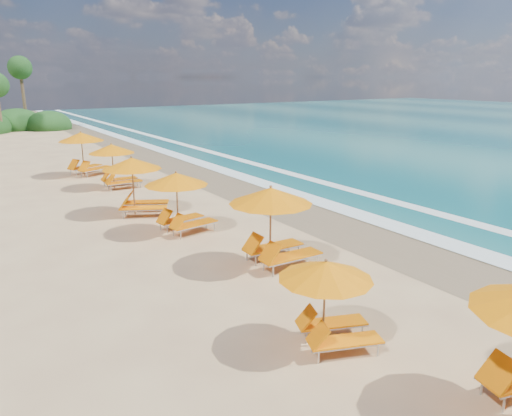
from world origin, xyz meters
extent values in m
plane|color=tan|center=(0.00, 0.00, 0.00)|extent=(160.00, 160.00, 0.00)
cube|color=#7E694B|center=(4.00, 0.00, 0.01)|extent=(4.00, 160.00, 0.01)
cube|color=white|center=(5.50, 0.00, 0.03)|extent=(1.20, 160.00, 0.01)
cube|color=white|center=(8.50, 0.00, 0.02)|extent=(0.80, 160.00, 0.01)
cylinder|color=olive|center=(-2.69, -6.86, 0.99)|extent=(0.05, 0.05, 1.99)
cone|color=orange|center=(-2.69, -6.86, 1.82)|extent=(2.63, 2.63, 0.40)
sphere|color=olive|center=(-2.69, -6.86, 2.04)|extent=(0.07, 0.07, 0.07)
cylinder|color=olive|center=(-1.01, -2.38, 1.25)|extent=(0.06, 0.06, 2.50)
cone|color=orange|center=(-1.01, -2.38, 2.29)|extent=(2.63, 2.63, 0.50)
sphere|color=olive|center=(-1.01, -2.38, 2.57)|extent=(0.09, 0.09, 0.09)
cylinder|color=olive|center=(-2.07, 2.27, 1.15)|extent=(0.06, 0.06, 2.31)
cone|color=orange|center=(-2.07, 2.27, 2.11)|extent=(2.70, 2.70, 0.46)
sphere|color=olive|center=(-2.07, 2.27, 2.37)|extent=(0.08, 0.08, 0.08)
cylinder|color=olive|center=(-2.58, 5.73, 1.22)|extent=(0.06, 0.06, 2.44)
cone|color=orange|center=(-2.58, 5.73, 2.23)|extent=(3.36, 3.36, 0.49)
sphere|color=olive|center=(-2.58, 5.73, 2.50)|extent=(0.09, 0.09, 0.09)
cylinder|color=olive|center=(-1.81, 11.21, 1.16)|extent=(0.06, 0.06, 2.32)
cone|color=orange|center=(-1.81, 11.21, 2.12)|extent=(2.48, 2.48, 0.47)
sphere|color=olive|center=(-1.81, 11.21, 2.38)|extent=(0.08, 0.08, 0.08)
cylinder|color=olive|center=(-2.31, 15.56, 1.28)|extent=(0.06, 0.06, 2.57)
cone|color=orange|center=(-2.31, 15.56, 2.35)|extent=(3.45, 3.45, 0.52)
sphere|color=olive|center=(-2.31, 15.56, 2.64)|extent=(0.09, 0.09, 0.09)
ellipsoid|color=#163D14|center=(-2.00, 47.00, 0.55)|extent=(5.60, 5.60, 3.64)
ellipsoid|color=#163D14|center=(1.00, 45.00, 0.49)|extent=(5.00, 5.00, 3.25)
cylinder|color=brown|center=(-1.00, 47.00, 3.40)|extent=(0.36, 0.36, 6.80)
sphere|color=#163D14|center=(-1.00, 47.00, 6.80)|extent=(2.60, 2.60, 2.60)
camera|label=1|loc=(-9.03, -13.94, 5.76)|focal=33.51mm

